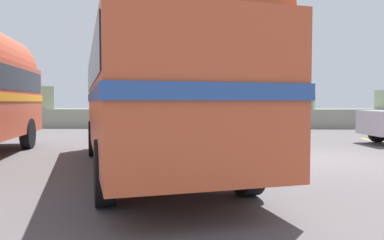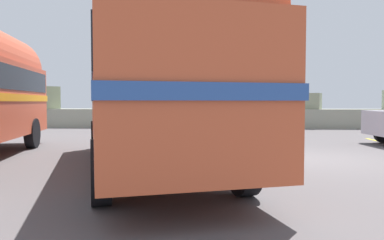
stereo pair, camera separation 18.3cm
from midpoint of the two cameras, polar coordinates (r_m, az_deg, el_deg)
The scene contains 4 objects.
ground at distance 10.33m, azimuth 17.97°, elevation -5.72°, with size 32.00×26.00×0.02m.
breakwater at distance 21.83m, azimuth 9.73°, elevation 0.46°, with size 31.36×2.06×2.40m.
vintage_coach at distance 8.22m, azimuth -5.81°, elevation 6.52°, with size 5.00×8.90×3.70m.
lamp_post at distance 16.98m, azimuth 13.01°, elevation 10.56°, with size 1.12×0.72×6.84m.
Camera 2 is at (-2.50, -9.89, 1.51)m, focal length 35.16 mm.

